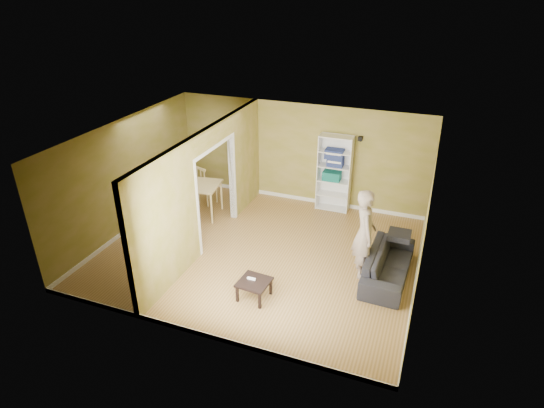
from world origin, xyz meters
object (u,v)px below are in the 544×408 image
(person, at_px, (365,226))
(bookshelf, at_px, (335,173))
(sofa, at_px, (389,260))
(dining_table, at_px, (193,187))
(chair_near, at_px, (179,208))
(chair_far, at_px, (207,184))
(chair_left, at_px, (167,193))
(coffee_table, at_px, (254,284))

(person, xyz_separation_m, bookshelf, (-1.23, 2.61, -0.10))
(sofa, xyz_separation_m, bookshelf, (-1.74, 2.55, 0.60))
(dining_table, bearing_deg, chair_near, -92.63)
(bookshelf, height_order, dining_table, bookshelf)
(person, distance_m, chair_far, 4.73)
(bookshelf, relative_size, chair_left, 2.09)
(dining_table, bearing_deg, chair_left, -174.74)
(chair_near, height_order, chair_far, chair_far)
(sofa, relative_size, chair_left, 2.13)
(person, height_order, chair_far, person)
(bookshelf, bearing_deg, person, -64.84)
(bookshelf, relative_size, dining_table, 1.49)
(sofa, relative_size, bookshelf, 1.02)
(coffee_table, distance_m, dining_table, 3.75)
(chair_near, xyz_separation_m, chair_far, (0.06, 1.31, 0.07))
(dining_table, bearing_deg, person, -13.72)
(bookshelf, relative_size, coffee_table, 3.54)
(chair_far, bearing_deg, chair_near, 106.64)
(person, height_order, dining_table, person)
(bookshelf, xyz_separation_m, chair_near, (-3.20, -2.19, -0.52))
(dining_table, bearing_deg, coffee_table, -43.49)
(bookshelf, relative_size, chair_near, 2.12)
(sofa, bearing_deg, chair_far, 73.07)
(coffee_table, distance_m, chair_far, 4.19)
(sofa, height_order, chair_near, chair_near)
(person, xyz_separation_m, dining_table, (-4.40, 1.07, -0.33))
(chair_near, bearing_deg, person, 6.38)
(person, relative_size, chair_left, 2.30)
(dining_table, relative_size, chair_left, 1.40)
(sofa, distance_m, dining_table, 5.03)
(sofa, bearing_deg, person, 98.98)
(person, bearing_deg, chair_near, 65.63)
(chair_left, relative_size, chair_far, 0.89)
(person, bearing_deg, dining_table, 57.40)
(bookshelf, xyz_separation_m, dining_table, (-3.17, -1.54, -0.24))
(sofa, bearing_deg, dining_table, 80.41)
(chair_near, relative_size, chair_far, 0.88)
(sofa, relative_size, coffee_table, 3.61)
(person, distance_m, coffee_table, 2.38)
(person, bearing_deg, chair_far, 49.40)
(coffee_table, distance_m, chair_left, 4.24)
(coffee_table, height_order, chair_left, chair_left)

